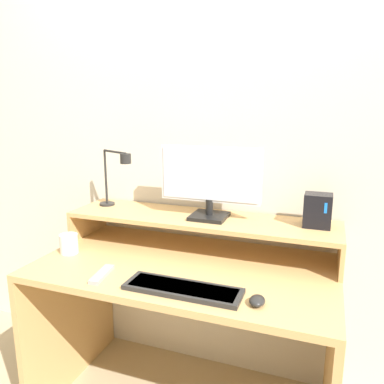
% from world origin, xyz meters
% --- Properties ---
extents(wall_back, '(6.00, 0.05, 2.50)m').
position_xyz_m(wall_back, '(0.00, 0.77, 1.25)').
color(wall_back, beige).
rests_on(wall_back, ground_plane).
extents(desk, '(1.33, 0.73, 0.76)m').
position_xyz_m(desk, '(0.00, 0.37, 0.55)').
color(desk, tan).
rests_on(desk, ground_plane).
extents(monitor_shelf, '(1.33, 0.33, 0.16)m').
position_xyz_m(monitor_shelf, '(0.00, 0.57, 0.90)').
color(monitor_shelf, tan).
rests_on(monitor_shelf, desk).
extents(monitor, '(0.49, 0.17, 0.35)m').
position_xyz_m(monitor, '(0.05, 0.57, 1.11)').
color(monitor, black).
rests_on(monitor, monitor_shelf).
extents(desk_lamp, '(0.25, 0.16, 0.31)m').
position_xyz_m(desk_lamp, '(-0.46, 0.56, 1.11)').
color(desk_lamp, black).
rests_on(desk_lamp, monitor_shelf).
extents(router_dock, '(0.12, 0.10, 0.15)m').
position_xyz_m(router_dock, '(0.54, 0.60, 1.00)').
color(router_dock, black).
rests_on(router_dock, monitor_shelf).
extents(keyboard, '(0.46, 0.14, 0.02)m').
position_xyz_m(keyboard, '(0.08, 0.12, 0.77)').
color(keyboard, '#282828').
rests_on(keyboard, desk).
extents(mouse, '(0.06, 0.08, 0.03)m').
position_xyz_m(mouse, '(0.37, 0.12, 0.78)').
color(mouse, black).
rests_on(mouse, desk).
extents(remote_control, '(0.07, 0.17, 0.02)m').
position_xyz_m(remote_control, '(-0.28, 0.13, 0.77)').
color(remote_control, '#99999E').
rests_on(remote_control, desk).
extents(mug, '(0.09, 0.09, 0.09)m').
position_xyz_m(mug, '(-0.57, 0.30, 0.81)').
color(mug, white).
rests_on(mug, desk).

